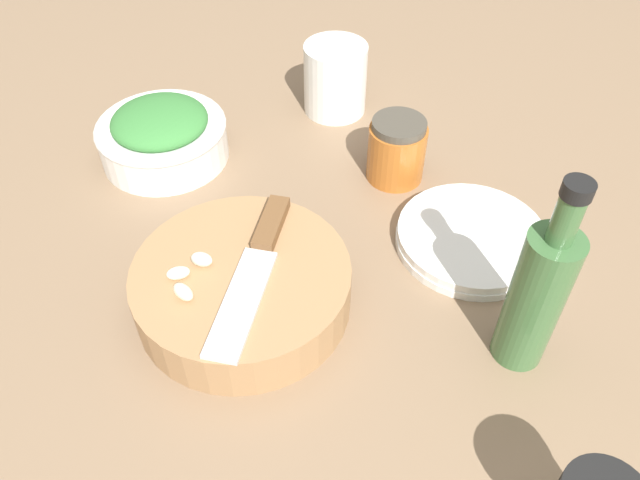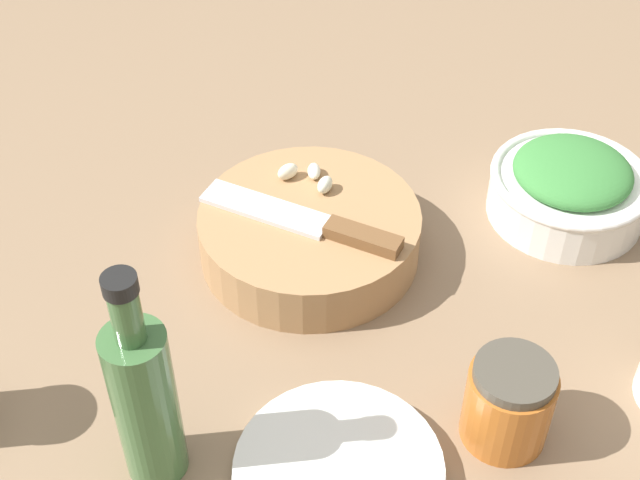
{
  "view_description": "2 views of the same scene",
  "coord_description": "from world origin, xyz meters",
  "px_view_note": "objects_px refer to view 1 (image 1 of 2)",
  "views": [
    {
      "loc": [
        0.4,
        -0.17,
        0.52
      ],
      "look_at": [
        -0.02,
        0.0,
        0.05
      ],
      "focal_mm": 35.0,
      "sensor_mm": 36.0,
      "label": 1
    },
    {
      "loc": [
        0.07,
        0.57,
        0.63
      ],
      "look_at": [
        -0.02,
        -0.04,
        0.06
      ],
      "focal_mm": 50.0,
      "sensor_mm": 36.0,
      "label": 2
    }
  ],
  "objects_px": {
    "herb_bowl": "(162,135)",
    "plate_stack": "(472,240)",
    "garlic_cloves": "(188,274)",
    "coffee_mug": "(336,78)",
    "cutting_board": "(243,287)",
    "chef_knife": "(257,262)",
    "oil_bottle": "(537,295)",
    "honey_jar": "(397,150)"
  },
  "relations": [
    {
      "from": "coffee_mug",
      "to": "oil_bottle",
      "type": "relative_size",
      "value": 0.5
    },
    {
      "from": "garlic_cloves",
      "to": "herb_bowl",
      "type": "xyz_separation_m",
      "value": [
        -0.27,
        0.03,
        -0.02
      ]
    },
    {
      "from": "garlic_cloves",
      "to": "herb_bowl",
      "type": "relative_size",
      "value": 0.34
    },
    {
      "from": "herb_bowl",
      "to": "coffee_mug",
      "type": "relative_size",
      "value": 1.57
    },
    {
      "from": "cutting_board",
      "to": "oil_bottle",
      "type": "bearing_deg",
      "value": 55.62
    },
    {
      "from": "chef_knife",
      "to": "oil_bottle",
      "type": "height_order",
      "value": "oil_bottle"
    },
    {
      "from": "chef_knife",
      "to": "honey_jar",
      "type": "xyz_separation_m",
      "value": [
        -0.13,
        0.22,
        -0.02
      ]
    },
    {
      "from": "coffee_mug",
      "to": "oil_bottle",
      "type": "bearing_deg",
      "value": -0.24
    },
    {
      "from": "cutting_board",
      "to": "plate_stack",
      "type": "distance_m",
      "value": 0.27
    },
    {
      "from": "coffee_mug",
      "to": "cutting_board",
      "type": "bearing_deg",
      "value": -37.59
    },
    {
      "from": "garlic_cloves",
      "to": "coffee_mug",
      "type": "relative_size",
      "value": 0.53
    },
    {
      "from": "cutting_board",
      "to": "garlic_cloves",
      "type": "height_order",
      "value": "garlic_cloves"
    },
    {
      "from": "cutting_board",
      "to": "coffee_mug",
      "type": "relative_size",
      "value": 2.08
    },
    {
      "from": "herb_bowl",
      "to": "plate_stack",
      "type": "distance_m",
      "value": 0.41
    },
    {
      "from": "garlic_cloves",
      "to": "coffee_mug",
      "type": "distance_m",
      "value": 0.41
    },
    {
      "from": "garlic_cloves",
      "to": "coffee_mug",
      "type": "height_order",
      "value": "coffee_mug"
    },
    {
      "from": "herb_bowl",
      "to": "plate_stack",
      "type": "height_order",
      "value": "herb_bowl"
    },
    {
      "from": "cutting_board",
      "to": "oil_bottle",
      "type": "distance_m",
      "value": 0.29
    },
    {
      "from": "garlic_cloves",
      "to": "oil_bottle",
      "type": "relative_size",
      "value": 0.26
    },
    {
      "from": "oil_bottle",
      "to": "plate_stack",
      "type": "bearing_deg",
      "value": 165.66
    },
    {
      "from": "garlic_cloves",
      "to": "chef_knife",
      "type": "bearing_deg",
      "value": 84.61
    },
    {
      "from": "cutting_board",
      "to": "herb_bowl",
      "type": "relative_size",
      "value": 1.32
    },
    {
      "from": "honey_jar",
      "to": "garlic_cloves",
      "type": "bearing_deg",
      "value": -67.05
    },
    {
      "from": "garlic_cloves",
      "to": "plate_stack",
      "type": "height_order",
      "value": "garlic_cloves"
    },
    {
      "from": "chef_knife",
      "to": "herb_bowl",
      "type": "height_order",
      "value": "herb_bowl"
    },
    {
      "from": "oil_bottle",
      "to": "chef_knife",
      "type": "bearing_deg",
      "value": -126.58
    },
    {
      "from": "chef_knife",
      "to": "coffee_mug",
      "type": "bearing_deg",
      "value": -91.03
    },
    {
      "from": "cutting_board",
      "to": "herb_bowl",
      "type": "xyz_separation_m",
      "value": [
        -0.28,
        -0.02,
        0.01
      ]
    },
    {
      "from": "chef_knife",
      "to": "oil_bottle",
      "type": "xyz_separation_m",
      "value": [
        0.16,
        0.21,
        0.03
      ]
    },
    {
      "from": "plate_stack",
      "to": "oil_bottle",
      "type": "distance_m",
      "value": 0.16
    },
    {
      "from": "herb_bowl",
      "to": "coffee_mug",
      "type": "distance_m",
      "value": 0.26
    },
    {
      "from": "coffee_mug",
      "to": "garlic_cloves",
      "type": "bearing_deg",
      "value": -43.77
    },
    {
      "from": "chef_knife",
      "to": "plate_stack",
      "type": "height_order",
      "value": "chef_knife"
    },
    {
      "from": "cutting_board",
      "to": "honey_jar",
      "type": "height_order",
      "value": "honey_jar"
    },
    {
      "from": "cutting_board",
      "to": "plate_stack",
      "type": "height_order",
      "value": "cutting_board"
    },
    {
      "from": "chef_knife",
      "to": "coffee_mug",
      "type": "height_order",
      "value": "coffee_mug"
    },
    {
      "from": "cutting_board",
      "to": "herb_bowl",
      "type": "distance_m",
      "value": 0.28
    },
    {
      "from": "chef_knife",
      "to": "oil_bottle",
      "type": "relative_size",
      "value": 0.87
    },
    {
      "from": "honey_jar",
      "to": "oil_bottle",
      "type": "relative_size",
      "value": 0.38
    },
    {
      "from": "chef_knife",
      "to": "honey_jar",
      "type": "distance_m",
      "value": 0.26
    },
    {
      "from": "herb_bowl",
      "to": "plate_stack",
      "type": "bearing_deg",
      "value": 44.29
    },
    {
      "from": "cutting_board",
      "to": "oil_bottle",
      "type": "relative_size",
      "value": 1.03
    }
  ]
}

